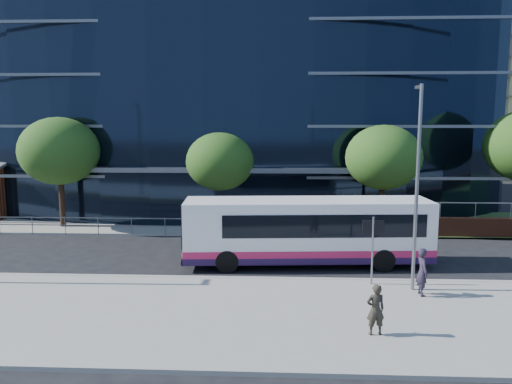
{
  "coord_description": "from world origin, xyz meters",
  "views": [
    {
      "loc": [
        0.69,
        -21.45,
        6.84
      ],
      "look_at": [
        -0.68,
        8.0,
        2.52
      ],
      "focal_mm": 35.0,
      "sensor_mm": 36.0,
      "label": 1
    }
  ],
  "objects_px": {
    "tree_dist_e": "(473,138)",
    "tree_far_a": "(59,151)",
    "street_sign": "(373,236)",
    "pedestrian": "(422,272)",
    "streetlight_east": "(417,182)",
    "pedestrian_b": "(375,310)",
    "tree_far_b": "(220,162)",
    "city_bus": "(309,231)",
    "tree_far_c": "(383,158)"
  },
  "relations": [
    {
      "from": "tree_dist_e",
      "to": "city_bus",
      "type": "xyz_separation_m",
      "value": [
        -21.87,
        -38.45,
        -2.89
      ]
    },
    {
      "from": "tree_far_b",
      "to": "tree_dist_e",
      "type": "bearing_deg",
      "value": 48.48
    },
    {
      "from": "pedestrian",
      "to": "pedestrian_b",
      "type": "height_order",
      "value": "pedestrian"
    },
    {
      "from": "tree_far_c",
      "to": "city_bus",
      "type": "xyz_separation_m",
      "value": [
        -4.87,
        -7.45,
        -2.89
      ]
    },
    {
      "from": "city_bus",
      "to": "tree_far_b",
      "type": "bearing_deg",
      "value": 118.67
    },
    {
      "from": "streetlight_east",
      "to": "pedestrian_b",
      "type": "distance_m",
      "value": 5.98
    },
    {
      "from": "tree_far_c",
      "to": "tree_far_b",
      "type": "bearing_deg",
      "value": 177.14
    },
    {
      "from": "tree_far_c",
      "to": "city_bus",
      "type": "height_order",
      "value": "tree_far_c"
    },
    {
      "from": "tree_far_c",
      "to": "pedestrian_b",
      "type": "bearing_deg",
      "value": -101.96
    },
    {
      "from": "tree_dist_e",
      "to": "city_bus",
      "type": "distance_m",
      "value": 44.33
    },
    {
      "from": "street_sign",
      "to": "tree_far_a",
      "type": "relative_size",
      "value": 0.4
    },
    {
      "from": "street_sign",
      "to": "tree_far_a",
      "type": "distance_m",
      "value": 20.63
    },
    {
      "from": "streetlight_east",
      "to": "pedestrian",
      "type": "height_order",
      "value": "streetlight_east"
    },
    {
      "from": "tree_far_b",
      "to": "streetlight_east",
      "type": "height_order",
      "value": "streetlight_east"
    },
    {
      "from": "city_bus",
      "to": "tree_far_a",
      "type": "bearing_deg",
      "value": 149.62
    },
    {
      "from": "tree_far_a",
      "to": "tree_far_b",
      "type": "xyz_separation_m",
      "value": [
        10.0,
        0.5,
        -0.65
      ]
    },
    {
      "from": "tree_dist_e",
      "to": "tree_far_a",
      "type": "bearing_deg",
      "value": -140.04
    },
    {
      "from": "street_sign",
      "to": "streetlight_east",
      "type": "xyz_separation_m",
      "value": [
        1.5,
        -0.59,
        2.29
      ]
    },
    {
      "from": "tree_far_c",
      "to": "streetlight_east",
      "type": "xyz_separation_m",
      "value": [
        -1.0,
        -11.17,
        -0.1
      ]
    },
    {
      "from": "tree_far_a",
      "to": "tree_far_b",
      "type": "relative_size",
      "value": 1.15
    },
    {
      "from": "streetlight_east",
      "to": "tree_far_a",
      "type": "bearing_deg",
      "value": 149.54
    },
    {
      "from": "street_sign",
      "to": "city_bus",
      "type": "bearing_deg",
      "value": 127.09
    },
    {
      "from": "street_sign",
      "to": "pedestrian_b",
      "type": "relative_size",
      "value": 1.72
    },
    {
      "from": "tree_far_c",
      "to": "pedestrian",
      "type": "bearing_deg",
      "value": -93.97
    },
    {
      "from": "pedestrian",
      "to": "tree_dist_e",
      "type": "bearing_deg",
      "value": -27.15
    },
    {
      "from": "tree_far_a",
      "to": "tree_dist_e",
      "type": "distance_m",
      "value": 48.27
    },
    {
      "from": "street_sign",
      "to": "pedestrian",
      "type": "distance_m",
      "value": 2.35
    },
    {
      "from": "tree_far_c",
      "to": "streetlight_east",
      "type": "relative_size",
      "value": 0.81
    },
    {
      "from": "street_sign",
      "to": "tree_dist_e",
      "type": "bearing_deg",
      "value": 64.88
    },
    {
      "from": "tree_far_a",
      "to": "tree_far_c",
      "type": "height_order",
      "value": "tree_far_a"
    },
    {
      "from": "tree_dist_e",
      "to": "streetlight_east",
      "type": "xyz_separation_m",
      "value": [
        -18.0,
        -42.17,
        -0.1
      ]
    },
    {
      "from": "street_sign",
      "to": "tree_dist_e",
      "type": "relative_size",
      "value": 0.43
    },
    {
      "from": "tree_far_a",
      "to": "pedestrian",
      "type": "distance_m",
      "value": 22.85
    },
    {
      "from": "street_sign",
      "to": "streetlight_east",
      "type": "height_order",
      "value": "streetlight_east"
    },
    {
      "from": "streetlight_east",
      "to": "tree_far_b",
      "type": "bearing_deg",
      "value": 127.63
    },
    {
      "from": "street_sign",
      "to": "pedestrian",
      "type": "relative_size",
      "value": 1.52
    },
    {
      "from": "tree_far_b",
      "to": "tree_dist_e",
      "type": "distance_m",
      "value": 40.74
    },
    {
      "from": "tree_far_c",
      "to": "city_bus",
      "type": "relative_size",
      "value": 0.56
    },
    {
      "from": "pedestrian",
      "to": "streetlight_east",
      "type": "bearing_deg",
      "value": 10.83
    },
    {
      "from": "streetlight_east",
      "to": "street_sign",
      "type": "bearing_deg",
      "value": 158.64
    },
    {
      "from": "street_sign",
      "to": "pedestrian_b",
      "type": "height_order",
      "value": "street_sign"
    },
    {
      "from": "tree_far_c",
      "to": "tree_far_a",
      "type": "bearing_deg",
      "value": 180.0
    },
    {
      "from": "tree_far_a",
      "to": "tree_far_c",
      "type": "relative_size",
      "value": 1.07
    },
    {
      "from": "pedestrian",
      "to": "pedestrian_b",
      "type": "bearing_deg",
      "value": 141.52
    },
    {
      "from": "tree_dist_e",
      "to": "pedestrian_b",
      "type": "xyz_separation_m",
      "value": [
        -20.28,
        -46.48,
        -3.57
      ]
    },
    {
      "from": "streetlight_east",
      "to": "city_bus",
      "type": "height_order",
      "value": "streetlight_east"
    },
    {
      "from": "tree_far_a",
      "to": "pedestrian",
      "type": "xyz_separation_m",
      "value": [
        19.18,
        -11.82,
        -3.79
      ]
    },
    {
      "from": "city_bus",
      "to": "pedestrian_b",
      "type": "height_order",
      "value": "city_bus"
    },
    {
      "from": "city_bus",
      "to": "street_sign",
      "type": "bearing_deg",
      "value": -57.07
    },
    {
      "from": "tree_dist_e",
      "to": "pedestrian_b",
      "type": "bearing_deg",
      "value": -113.57
    }
  ]
}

